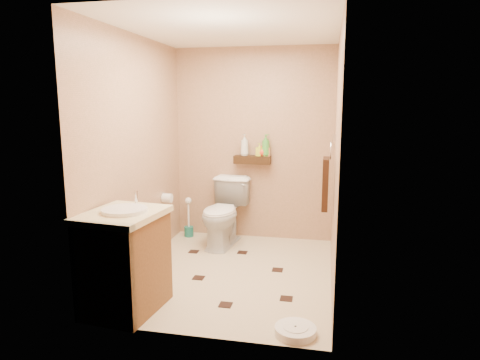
# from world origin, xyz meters

# --- Properties ---
(ground) EXTENTS (2.50, 2.50, 0.00)m
(ground) POSITION_xyz_m (0.00, 0.00, 0.00)
(ground) COLOR #BFAC8B
(ground) RESTS_ON ground
(wall_back) EXTENTS (2.00, 0.04, 2.40)m
(wall_back) POSITION_xyz_m (0.00, 1.25, 1.20)
(wall_back) COLOR tan
(wall_back) RESTS_ON ground
(wall_front) EXTENTS (2.00, 0.04, 2.40)m
(wall_front) POSITION_xyz_m (0.00, -1.25, 1.20)
(wall_front) COLOR tan
(wall_front) RESTS_ON ground
(wall_left) EXTENTS (0.04, 2.50, 2.40)m
(wall_left) POSITION_xyz_m (-1.00, 0.00, 1.20)
(wall_left) COLOR tan
(wall_left) RESTS_ON ground
(wall_right) EXTENTS (0.04, 2.50, 2.40)m
(wall_right) POSITION_xyz_m (1.00, 0.00, 1.20)
(wall_right) COLOR tan
(wall_right) RESTS_ON ground
(ceiling) EXTENTS (2.00, 2.50, 0.02)m
(ceiling) POSITION_xyz_m (0.00, 0.00, 2.40)
(ceiling) COLOR white
(ceiling) RESTS_ON wall_back
(wall_shelf) EXTENTS (0.46, 0.14, 0.10)m
(wall_shelf) POSITION_xyz_m (0.00, 1.17, 1.02)
(wall_shelf) COLOR #311D0D
(wall_shelf) RESTS_ON wall_back
(floor_accents) EXTENTS (1.29, 1.43, 0.01)m
(floor_accents) POSITION_xyz_m (0.05, -0.03, 0.00)
(floor_accents) COLOR black
(floor_accents) RESTS_ON ground
(toilet) EXTENTS (0.55, 0.84, 0.81)m
(toilet) POSITION_xyz_m (-0.29, 0.83, 0.41)
(toilet) COLOR white
(toilet) RESTS_ON ground
(vanity) EXTENTS (0.65, 0.75, 0.98)m
(vanity) POSITION_xyz_m (-0.70, -0.95, 0.44)
(vanity) COLOR brown
(vanity) RESTS_ON ground
(bathroom_scale) EXTENTS (0.41, 0.41, 0.06)m
(bathroom_scale) POSITION_xyz_m (0.73, -1.07, 0.03)
(bathroom_scale) COLOR white
(bathroom_scale) RESTS_ON ground
(toilet_brush) EXTENTS (0.12, 0.12, 0.52)m
(toilet_brush) POSITION_xyz_m (-0.82, 1.07, 0.18)
(toilet_brush) COLOR #196659
(toilet_brush) RESTS_ON ground
(towel_ring) EXTENTS (0.12, 0.30, 0.76)m
(towel_ring) POSITION_xyz_m (0.91, 0.25, 0.95)
(towel_ring) COLOR silver
(towel_ring) RESTS_ON wall_right
(toilet_paper) EXTENTS (0.12, 0.11, 0.12)m
(toilet_paper) POSITION_xyz_m (-0.94, 0.65, 0.60)
(toilet_paper) COLOR white
(toilet_paper) RESTS_ON wall_left
(bottle_a) EXTENTS (0.13, 0.13, 0.27)m
(bottle_a) POSITION_xyz_m (-0.10, 1.17, 1.20)
(bottle_a) COLOR silver
(bottle_a) RESTS_ON wall_shelf
(bottle_b) EXTENTS (0.09, 0.09, 0.16)m
(bottle_b) POSITION_xyz_m (0.09, 1.17, 1.15)
(bottle_b) COLOR #C8D42C
(bottle_b) RESTS_ON wall_shelf
(bottle_c) EXTENTS (0.15, 0.15, 0.14)m
(bottle_c) POSITION_xyz_m (0.13, 1.17, 1.14)
(bottle_c) COLOR #F33E1C
(bottle_c) RESTS_ON wall_shelf
(bottle_d) EXTENTS (0.15, 0.15, 0.27)m
(bottle_d) POSITION_xyz_m (0.17, 1.17, 1.21)
(bottle_d) COLOR green
(bottle_d) RESTS_ON wall_shelf
(bottle_e) EXTENTS (0.09, 0.09, 0.16)m
(bottle_e) POSITION_xyz_m (0.18, 1.17, 1.15)
(bottle_e) COLOR #DC8349
(bottle_e) RESTS_ON wall_shelf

